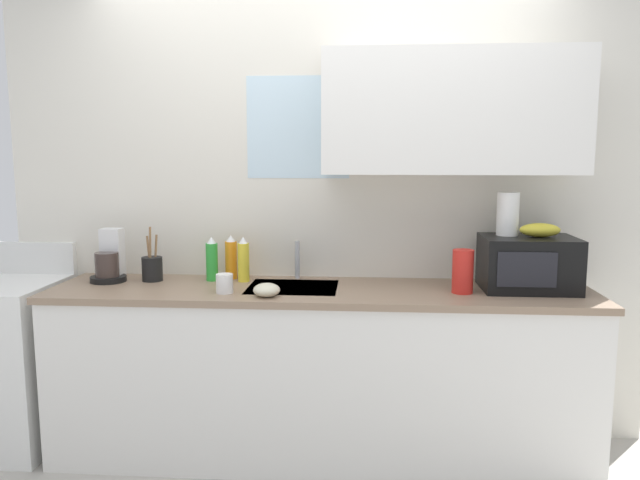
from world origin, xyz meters
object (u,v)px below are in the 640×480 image
Objects in this scene: cereal_canister at (463,271)px; utensil_crock at (152,268)px; dish_soap_bottle_yellow at (244,260)px; dish_soap_bottle_green at (212,260)px; dish_soap_bottle_orange at (231,258)px; mug_white at (225,283)px; stove_range at (3,362)px; small_bowl at (267,290)px; paper_towel_roll at (508,214)px; microwave at (528,263)px; coffee_maker at (110,262)px; banana_bunch at (540,230)px.

utensil_crock is at bearing 174.06° from cereal_canister.
dish_soap_bottle_yellow reaches higher than dish_soap_bottle_green.
dish_soap_bottle_orange reaches higher than mug_white.
small_bowl is at bearing -7.79° from stove_range.
paper_towel_roll is at bearing 2.06° from stove_range.
dish_soap_bottle_green reaches higher than stove_range.
dish_soap_bottle_yellow is 0.50m from utensil_crock.
dish_soap_bottle_green is at bearing 5.32° from utensil_crock.
dish_soap_bottle_yellow is (-1.37, 0.04, -0.27)m from paper_towel_roll.
paper_towel_roll is 0.74× the size of utensil_crock.
dish_soap_bottle_orange is at bearing 97.06° from mug_white.
microwave is at bearing -3.51° from dish_soap_bottle_green.
coffee_maker is at bearing -177.49° from dish_soap_bottle_yellow.
banana_bunch is at bearing 6.93° from mug_white.
dish_soap_bottle_orange is (-1.56, 0.16, -0.02)m from microwave.
microwave is 1.64× the size of coffee_maker.
dish_soap_bottle_orange is 2.54× the size of mug_white.
dish_soap_bottle_yellow is (-1.47, 0.09, -0.02)m from microwave.
coffee_maker is at bearing -170.91° from dish_soap_bottle_orange.
dish_soap_bottle_orange is (0.64, 0.10, 0.01)m from coffee_maker.
microwave is 2.13× the size of cereal_canister.
coffee_maker is 0.23m from utensil_crock.
small_bowl is (-1.29, -0.25, -0.10)m from microwave.
microwave reaches higher than mug_white.
dish_soap_bottle_green is 0.80× the size of utensil_crock.
dish_soap_bottle_orange is at bearing 9.64° from stove_range.
microwave is 1.89× the size of dish_soap_bottle_yellow.
cereal_canister is (1.31, -0.20, -0.00)m from dish_soap_bottle_green.
coffee_maker is at bearing -175.71° from dish_soap_bottle_green.
mug_white is (0.14, -0.29, -0.06)m from dish_soap_bottle_green.
dish_soap_bottle_orange is 0.50m from small_bowl.
mug_white is at bearing -175.62° from cereal_canister.
coffee_maker is at bearing 160.14° from mug_white.
cereal_canister is at bearing -163.83° from microwave.
coffee_maker reaches higher than dish_soap_bottle_yellow.
stove_range is 2.84m from microwave.
mug_white is at bearing -29.59° from utensil_crock.
microwave is 4.84× the size of mug_white.
stove_range is at bearing 173.54° from mug_white.
banana_bunch is 2.11× the size of mug_white.
microwave is 2.20m from coffee_maker.
paper_towel_roll is at bearing 161.57° from banana_bunch.
paper_towel_roll is 0.91× the size of dish_soap_bottle_yellow.
dish_soap_bottle_yellow is (1.31, 0.14, 0.56)m from stove_range.
microwave is 0.27m from paper_towel_roll.
utensil_crock is (-0.41, -0.09, -0.04)m from dish_soap_bottle_orange.
banana_bunch is at bearing -1.48° from coffee_maker.
dish_soap_bottle_green is at bearing 4.29° from coffee_maker.
dish_soap_bottle_yellow reaches higher than small_bowl.
utensil_crock is at bearing 150.41° from mug_white.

